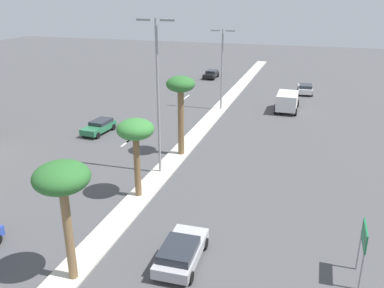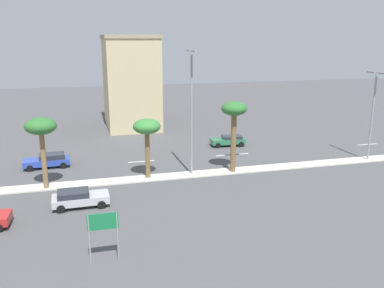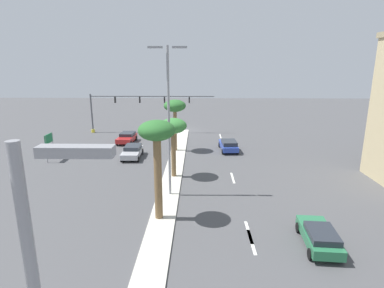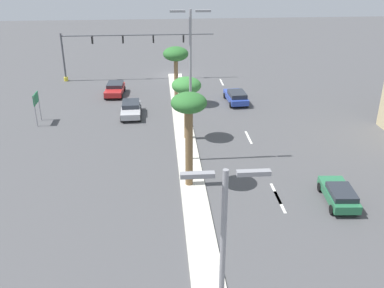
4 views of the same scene
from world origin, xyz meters
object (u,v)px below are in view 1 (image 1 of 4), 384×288
Objects in this scene: palm_tree_near at (181,91)px; street_lamp_center at (222,63)px; sedan_white_far at (305,89)px; sedan_silver_inboard at (181,252)px; street_lamp_trailing at (158,88)px; directional_road_sign at (364,241)px; palm_tree_rear at (62,182)px; palm_tree_far at (135,133)px; sedan_green_right at (99,126)px; box_truck at (287,101)px; sedan_black_mid at (211,74)px.

palm_tree_near is 15.53m from street_lamp_center.
sedan_white_far is (9.50, 11.39, -4.90)m from street_lamp_center.
street_lamp_trailing is at bearing 116.66° from sedan_silver_inboard.
directional_road_sign is 14.61m from palm_tree_rear.
palm_tree_far is 23.87m from street_lamp_center.
sedan_silver_inboard is at bearing -71.52° from palm_tree_near.
street_lamp_trailing is 19.64m from street_lamp_center.
palm_tree_near is 1.59× the size of sedan_silver_inboard.
box_truck is at bearing 38.38° from sedan_green_right.
palm_tree_rear is at bearing -101.88° from sedan_white_far.
sedan_green_right is (-9.84, -12.34, -4.96)m from street_lamp_center.
sedan_green_right is 30.61m from sedan_white_far.
palm_tree_rear reaches higher than box_truck.
palm_tree_near reaches higher than sedan_silver_inboard.
street_lamp_center is at bearing 51.45° from sedan_green_right.
palm_tree_rear reaches higher than sedan_black_mid.
sedan_black_mid is 49.69m from sedan_silver_inboard.
palm_tree_far is 0.48× the size of street_lamp_trailing.
box_truck reaches higher than sedan_green_right.
box_truck reaches higher than sedan_silver_inboard.
box_truck reaches higher than sedan_white_far.
sedan_silver_inboard is 41.79m from sedan_white_far.
street_lamp_trailing reaches higher than palm_tree_far.
sedan_white_far is at bearing 50.15° from street_lamp_center.
sedan_black_mid is 16.98m from sedan_white_far.
street_lamp_trailing is 2.75× the size of sedan_green_right.
palm_tree_rear is 35.61m from box_truck.
sedan_silver_inboard is (5.28, -6.30, -4.04)m from palm_tree_far.
sedan_silver_inboard is (10.94, -48.47, 0.03)m from sedan_black_mid.
street_lamp_trailing is 2.74× the size of sedan_white_far.
box_truck is (2.84, 31.76, 0.54)m from sedan_silver_inboard.
street_lamp_center is (-13.82, 28.75, 3.42)m from directional_road_sign.
box_truck is at bearing 72.33° from palm_tree_far.
street_lamp_center is (-0.18, 32.93, 0.27)m from palm_tree_rear.
palm_tree_far is 9.15m from sedan_silver_inboard.
box_truck is at bearing 101.25° from directional_road_sign.
street_lamp_center reaches higher than palm_tree_rear.
palm_tree_rear is at bearing -162.97° from directional_road_sign.
sedan_silver_inboard is at bearing -80.68° from street_lamp_center.
street_lamp_center is (0.33, 23.85, 0.89)m from palm_tree_far.
street_lamp_center is at bearing 88.98° from street_lamp_trailing.
box_truck is at bearing 77.58° from palm_tree_rear.
palm_tree_rear is at bearing -64.05° from sedan_green_right.
box_truck is at bearing 11.70° from street_lamp_center.
street_lamp_trailing reaches higher than sedan_silver_inboard.
sedan_silver_inboard is at bearing -50.06° from palm_tree_far.
directional_road_sign reaches higher than box_truck.
palm_tree_near is at bearing 136.16° from directional_road_sign.
palm_tree_near is 1.61× the size of sedan_white_far.
sedan_white_far is at bearing 74.41° from palm_tree_far.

